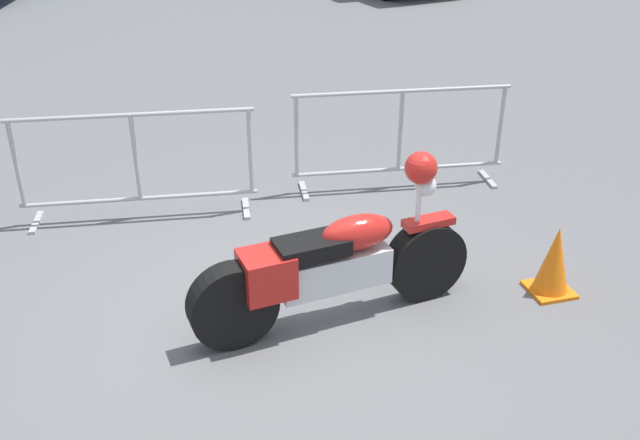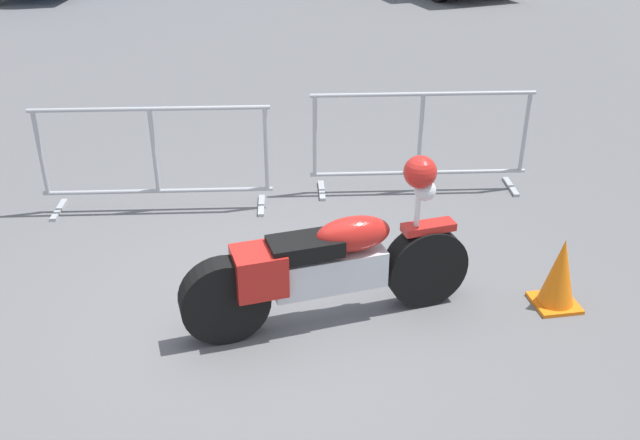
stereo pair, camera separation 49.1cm
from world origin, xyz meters
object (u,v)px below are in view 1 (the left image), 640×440
at_px(motorcycle, 334,264).
at_px(crowd_barrier_near, 137,165).
at_px(traffic_cone, 554,261).
at_px(crowd_barrier_far, 400,138).

xyz_separation_m(motorcycle, crowd_barrier_near, (-1.33, 2.11, 0.07)).
height_order(crowd_barrier_near, traffic_cone, crowd_barrier_near).
distance_m(crowd_barrier_near, crowd_barrier_far, 2.66).
distance_m(motorcycle, traffic_cone, 1.82).
height_order(motorcycle, traffic_cone, motorcycle).
bearing_deg(crowd_barrier_near, traffic_cone, -35.42).
relative_size(motorcycle, traffic_cone, 3.80).
bearing_deg(motorcycle, traffic_cone, -11.41).
xyz_separation_m(crowd_barrier_far, traffic_cone, (0.47, -2.23, -0.27)).
xyz_separation_m(crowd_barrier_near, crowd_barrier_far, (2.66, 0.00, 0.00)).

